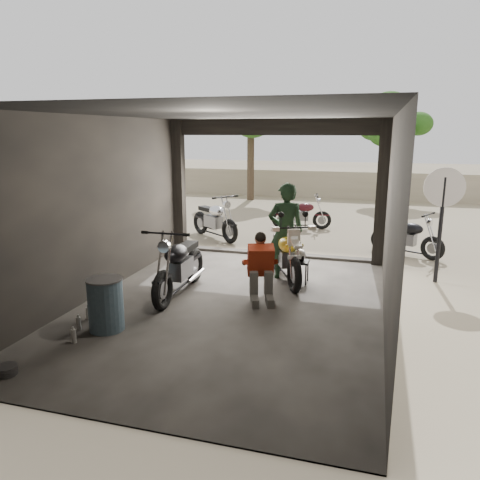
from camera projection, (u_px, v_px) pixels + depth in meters
The scene contains 16 objects.
ground at pixel (231, 307), 8.00m from camera, with size 80.00×80.00×0.00m, color #7A6D56.
garage at pixel (240, 227), 8.23m from camera, with size 7.00×7.13×3.20m.
boundary_wall at pixel (324, 184), 20.96m from camera, with size 18.00×0.30×1.20m, color gray.
tree_left at pixel (251, 105), 19.61m from camera, with size 2.20×2.20×5.60m.
tree_right at pixel (394, 116), 19.53m from camera, with size 2.20×2.20×5.00m.
main_bike at pixel (286, 251), 9.22m from camera, with size 0.77×1.87×1.24m, color beige, non-canonical shape.
left_bike at pixel (179, 261), 8.43m from camera, with size 0.79×1.92×1.30m, color black, non-canonical shape.
outside_bike_a at pixel (214, 216), 12.95m from camera, with size 0.76×1.85×1.25m, color black, non-canonical shape.
outside_bike_b at pixel (302, 212), 14.27m from camera, with size 0.65×1.57×1.06m, color #3E0F15, non-canonical shape.
outside_bike_c at pixel (407, 234), 11.17m from camera, with size 0.66×1.59×1.08m, color black, non-canonical shape.
rider at pixel (286, 231), 9.33m from camera, with size 0.71×0.47×1.95m, color black.
mechanic at pixel (261, 270), 8.10m from camera, with size 0.60×0.81×1.18m, color #AA3316, non-canonical shape.
stool at pixel (300, 264), 9.13m from camera, with size 0.33×0.33×0.46m.
helmet at pixel (300, 255), 9.13m from camera, with size 0.24×0.25×0.23m, color silver.
oil_drum at pixel (106, 305), 6.95m from camera, with size 0.52×0.52×0.81m, color #405A6C.
sign_post at pixel (443, 207), 8.97m from camera, with size 0.76×0.08×2.27m.
Camera 1 is at (2.25, -7.20, 2.93)m, focal length 35.00 mm.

